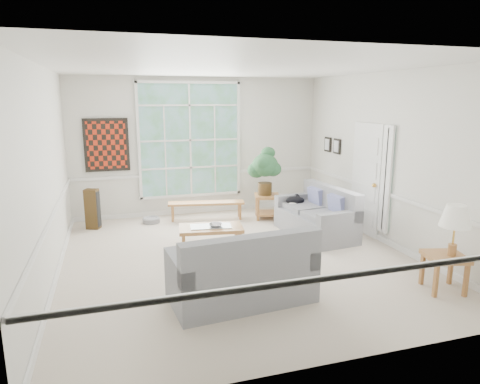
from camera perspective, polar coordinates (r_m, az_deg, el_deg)
The scene contains 24 objects.
floor at distance 7.06m, azimuth -0.31°, elevation -8.78°, with size 5.50×6.00×0.01m, color beige.
ceiling at distance 6.60m, azimuth -0.34°, elevation 16.35°, with size 5.50×6.00×0.02m, color white.
wall_back at distance 9.55m, azimuth -5.50°, elevation 6.05°, with size 5.50×0.02×3.00m, color silver.
wall_front at distance 3.94m, azimuth 12.25°, elevation -3.23°, with size 5.50×0.02×3.00m, color silver.
wall_left at distance 6.45m, azimuth -24.45°, elevation 1.96°, with size 0.02×6.00×3.00m, color silver.
wall_right at distance 7.89m, azimuth 19.23°, elevation 4.10°, with size 0.02×6.00×3.00m, color silver.
window_back at distance 9.46m, azimuth -6.67°, elevation 6.88°, with size 2.30×0.08×2.40m, color white.
entry_door at distance 8.43m, azimuth 16.42°, elevation 1.66°, with size 0.08×0.90×2.10m, color white.
door_sidelight at distance 7.90m, azimuth 18.95°, elevation 1.55°, with size 0.08×0.26×1.90m, color white.
wall_art at distance 9.31m, azimuth -17.36°, elevation 6.00°, with size 0.90×0.06×1.10m, color maroon.
wall_frame_near at distance 9.33m, azimuth 12.74°, elevation 5.96°, with size 0.04×0.26×0.32m, color black.
wall_frame_far at distance 9.67m, azimuth 11.57°, elevation 6.23°, with size 0.04×0.26×0.32m, color black.
loveseat_right at distance 8.17m, azimuth 10.05°, elevation -2.60°, with size 0.88×1.69×0.92m, color gray.
loveseat_front at distance 5.51m, azimuth 0.15°, elevation -9.57°, with size 1.78×0.92×0.96m, color gray.
coffee_table at distance 7.39m, azimuth -3.89°, elevation -6.12°, with size 1.08×0.59×0.40m, color #A56C38.
pewter_bowl at distance 7.31m, azimuth -3.24°, elevation -4.40°, with size 0.28×0.28×0.07m, color #9C9CA1.
window_bench at distance 9.19m, azimuth -4.50°, elevation -2.50°, with size 1.61×0.31×0.38m, color #A56C38.
end_table at distance 9.25m, azimuth 3.62°, elevation -1.94°, with size 0.52×0.52×0.52m, color #A56C38.
houseplant at distance 9.10m, azimuth 3.35°, elevation 2.83°, with size 0.60×0.60×1.04m, color #285832, non-canonical shape.
side_table at distance 6.45m, azimuth 25.51°, elevation -9.66°, with size 0.50×0.50×0.51m, color #A56C38.
table_lamp at distance 6.28m, azimuth 26.66°, elevation -4.61°, with size 0.40×0.40×0.68m, color white, non-canonical shape.
pet_bed at distance 9.15m, azimuth -11.76°, elevation -3.67°, with size 0.37×0.37×0.11m, color gray.
floor_speaker at distance 8.96m, azimuth -19.08°, elevation -2.15°, with size 0.25×0.20×0.80m, color #402C12.
cat at distance 8.59m, azimuth 7.37°, elevation -1.08°, with size 0.39×0.27×0.18m, color black.
Camera 1 is at (-1.88, -6.31, 2.54)m, focal length 32.00 mm.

